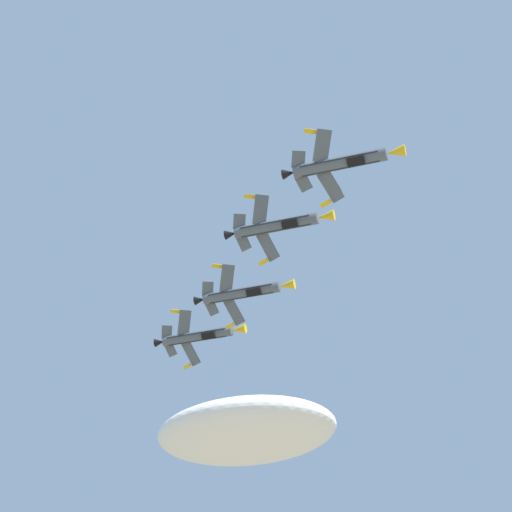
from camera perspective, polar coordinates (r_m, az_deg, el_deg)
name	(u,v)px	position (r m, az deg, el deg)	size (l,w,h in m)	color
cloud_high_distant	(246,432)	(397.05, -0.60, -10.34)	(74.91, 53.15, 19.05)	white
fighter_jet_lead	(342,163)	(122.98, 5.09, 5.50)	(15.95, 8.20, 6.92)	#4C5666
fighter_jet_left_wing	(278,225)	(135.08, 1.31, 1.82)	(15.95, 7.40, 7.70)	#4C5666
fighter_jet_right_wing	(243,293)	(146.32, -0.76, -2.18)	(15.95, 7.51, 7.59)	#4C5666
fighter_jet_left_outer	(199,336)	(159.77, -3.37, -4.73)	(15.95, 7.41, 7.69)	#4C5666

